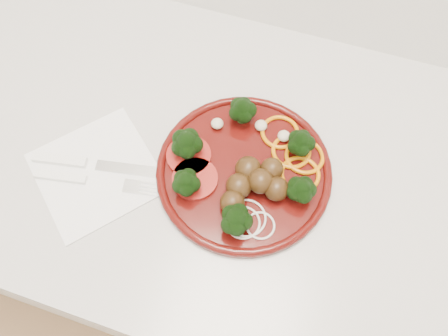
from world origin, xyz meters
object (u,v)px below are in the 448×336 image
(plate, at_px, (245,170))
(knife, at_px, (82,163))
(fork, at_px, (75,179))
(napkin, at_px, (97,172))

(plate, relative_size, knife, 1.26)
(knife, distance_m, fork, 0.03)
(plate, relative_size, napkin, 1.57)
(napkin, bearing_deg, plate, 17.18)
(plate, bearing_deg, knife, -165.71)
(knife, bearing_deg, napkin, -22.66)
(napkin, distance_m, knife, 0.03)
(plate, xyz_separation_m, napkin, (-0.23, -0.07, -0.02))
(napkin, height_order, knife, knife)
(knife, height_order, fork, knife)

